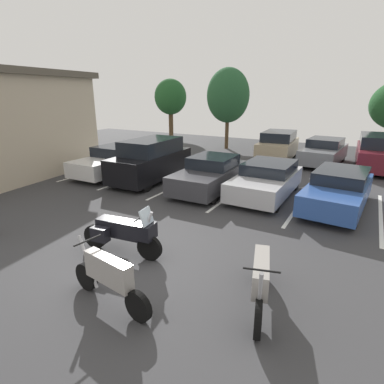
# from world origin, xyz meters

# --- Properties ---
(ground) EXTENTS (44.00, 44.00, 0.10)m
(ground) POSITION_xyz_m (0.00, 0.00, -0.05)
(ground) COLOR #38383A
(motorcycle_touring) EXTENTS (2.31, 0.95, 1.35)m
(motorcycle_touring) POSITION_xyz_m (-0.28, 0.17, 0.64)
(motorcycle_touring) COLOR black
(motorcycle_touring) RESTS_ON ground
(motorcycle_second) EXTENTS (2.17, 0.62, 1.24)m
(motorcycle_second) POSITION_xyz_m (0.80, -1.46, 0.59)
(motorcycle_second) COLOR black
(motorcycle_second) RESTS_ON ground
(motorcycle_third) EXTENTS (0.86, 2.28, 1.30)m
(motorcycle_third) POSITION_xyz_m (3.36, -0.06, 0.59)
(motorcycle_third) COLOR black
(motorcycle_third) RESTS_ON ground
(parking_stripes) EXTENTS (13.31, 5.19, 0.01)m
(parking_stripes) POSITION_xyz_m (-1.07, 6.38, 0.00)
(parking_stripes) COLOR silver
(parking_stripes) RESTS_ON ground
(car_white) EXTENTS (2.00, 4.66, 1.44)m
(car_white) POSITION_xyz_m (-6.31, 6.32, 0.72)
(car_white) COLOR white
(car_white) RESTS_ON ground
(car_black) EXTENTS (2.05, 4.65, 1.95)m
(car_black) POSITION_xyz_m (-3.96, 6.25, 0.97)
(car_black) COLOR black
(car_black) RESTS_ON ground
(car_charcoal) EXTENTS (1.98, 4.47, 1.43)m
(car_charcoal) POSITION_xyz_m (-0.85, 6.28, 0.68)
(car_charcoal) COLOR #38383D
(car_charcoal) RESTS_ON ground
(car_silver) EXTENTS (1.98, 4.31, 1.34)m
(car_silver) POSITION_xyz_m (1.46, 6.65, 0.67)
(car_silver) COLOR #B7B7BC
(car_silver) RESTS_ON ground
(car_blue) EXTENTS (2.13, 4.62, 1.35)m
(car_blue) POSITION_xyz_m (4.10, 6.59, 0.69)
(car_blue) COLOR #2D519E
(car_blue) RESTS_ON ground
(car_far_tan) EXTENTS (2.14, 4.40, 1.76)m
(car_far_tan) POSITION_xyz_m (-0.00, 13.89, 0.88)
(car_far_tan) COLOR tan
(car_far_tan) RESTS_ON ground
(car_far_grey) EXTENTS (2.24, 4.62, 1.49)m
(car_far_grey) POSITION_xyz_m (2.64, 14.02, 0.73)
(car_far_grey) COLOR slate
(car_far_grey) RESTS_ON ground
(car_far_maroon) EXTENTS (2.12, 4.88, 1.85)m
(car_far_maroon) POSITION_xyz_m (5.27, 14.09, 0.92)
(car_far_maroon) COLOR maroon
(car_far_maroon) RESTS_ON ground
(tree_right) EXTENTS (2.86, 2.86, 5.22)m
(tree_right) POSITION_xyz_m (-11.29, 19.09, 3.63)
(tree_right) COLOR #4C3823
(tree_right) RESTS_ON ground
(tree_left) EXTENTS (3.04, 3.04, 5.72)m
(tree_left) POSITION_xyz_m (-4.43, 16.20, 3.81)
(tree_left) COLOR #4C3823
(tree_left) RESTS_ON ground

